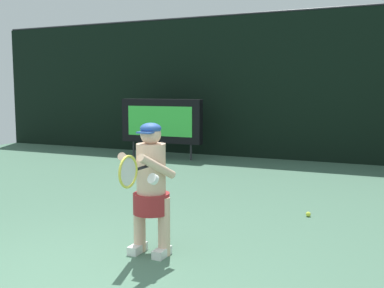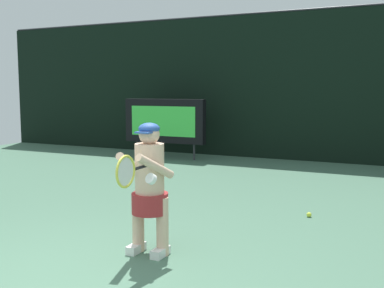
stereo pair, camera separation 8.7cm
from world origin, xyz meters
name	(u,v)px [view 1 (the left image)]	position (x,y,z in m)	size (l,w,h in m)	color
backdrop_screen	(291,87)	(0.00, 8.50, 1.81)	(18.00, 0.12, 3.66)	black
scoreboard	(161,121)	(-3.02, 7.37, 0.95)	(2.20, 0.21, 1.50)	black
tennis_player	(151,185)	(0.19, 1.19, 0.75)	(0.54, 0.61, 1.41)	white
tennis_racket	(129,171)	(0.29, 0.62, 0.99)	(0.03, 0.60, 0.31)	black
tennis_ball_loose	(308,214)	(1.44, 3.37, 0.03)	(0.07, 0.07, 0.07)	#CCDB3D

